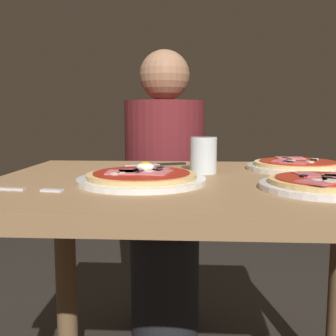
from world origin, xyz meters
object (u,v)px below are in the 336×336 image
dining_table (204,235)px  knife (160,164)px  diner_person (165,204)px  pizza_across_left (324,184)px  pizza_foreground (142,178)px  fork (21,189)px  water_glass_far (203,158)px  pizza_across_right (297,166)px

dining_table → knife: size_ratio=5.46×
diner_person → knife: bearing=91.6°
knife → diner_person: bearing=91.6°
dining_table → pizza_across_left: bearing=-29.4°
pizza_foreground → fork: size_ratio=1.86×
pizza_foreground → pizza_across_left: bearing=-9.3°
fork → diner_person: bearing=73.8°
water_glass_far → dining_table: bearing=-88.4°
dining_table → pizza_foreground: pizza_foreground is taller
pizza_across_left → pizza_foreground: bearing=170.7°
water_glass_far → pizza_foreground: bearing=-130.7°
fork → water_glass_far: bearing=35.9°
pizza_across_right → diner_person: size_ratio=0.24×
pizza_foreground → pizza_across_left: (0.39, -0.06, -0.00)m
dining_table → diner_person: (-0.14, 0.65, -0.07)m
pizza_foreground → diner_person: size_ratio=0.25×
pizza_across_left → diner_person: bearing=116.1°
knife → diner_person: size_ratio=0.16×
pizza_across_left → pizza_across_right: size_ratio=0.93×
dining_table → pizza_across_left: size_ratio=3.90×
diner_person → pizza_foreground: bearing=89.7°
water_glass_far → fork: (-0.38, -0.27, -0.04)m
pizza_across_right → diner_person: bearing=131.4°
pizza_across_right → knife: (-0.40, 0.08, -0.01)m
water_glass_far → knife: water_glass_far is taller
water_glass_far → pizza_across_right: bearing=17.9°
water_glass_far → knife: bearing=127.9°
dining_table → pizza_across_right: bearing=33.8°
water_glass_far → diner_person: (-0.14, 0.55, -0.25)m
fork → pizza_across_right: bearing=29.1°
diner_person → dining_table: bearing=102.3°
pizza_across_right → water_glass_far: 0.29m
fork → pizza_across_left: bearing=4.1°
pizza_foreground → pizza_across_right: 0.49m
pizza_foreground → pizza_across_left: size_ratio=1.11×
dining_table → fork: fork is taller
knife → pizza_across_right: bearing=-10.8°
fork → diner_person: size_ratio=0.13×
pizza_foreground → water_glass_far: 0.22m
dining_table → pizza_across_right: size_ratio=3.61×
pizza_across_left → water_glass_far: bearing=137.0°
dining_table → fork: (-0.38, -0.18, 0.14)m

